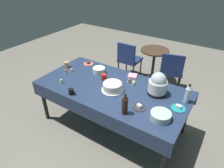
{
  "coord_description": "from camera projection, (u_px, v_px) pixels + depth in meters",
  "views": [
    {
      "loc": [
        1.32,
        -2.01,
        2.32
      ],
      "look_at": [
        0.0,
        0.0,
        0.8
      ],
      "focal_mm": 31.5,
      "sensor_mm": 36.0,
      "label": 1
    }
  ],
  "objects": [
    {
      "name": "soda_bottle_water",
      "position": [
        188.0,
        94.0,
        2.5
      ],
      "size": [
        0.07,
        0.07,
        0.27
      ],
      "color": "silver",
      "rests_on": "potluck_table"
    },
    {
      "name": "maroon_chair_right",
      "position": [
        172.0,
        69.0,
        3.89
      ],
      "size": [
        0.54,
        0.54,
        0.85
      ],
      "color": "navy",
      "rests_on": "ground"
    },
    {
      "name": "ground",
      "position": [
        112.0,
        125.0,
        3.27
      ],
      "size": [
        9.0,
        9.0,
        0.0
      ],
      "primitive_type": "plane",
      "color": "slate"
    },
    {
      "name": "cupcake_berry",
      "position": [
        72.0,
        70.0,
        3.24
      ],
      "size": [
        0.05,
        0.05,
        0.07
      ],
      "color": "beige",
      "rests_on": "potluck_table"
    },
    {
      "name": "cupcake_mint",
      "position": [
        61.0,
        81.0,
        2.95
      ],
      "size": [
        0.05,
        0.05,
        0.07
      ],
      "color": "beige",
      "rests_on": "potluck_table"
    },
    {
      "name": "dessert_plate_teal",
      "position": [
        178.0,
        108.0,
        2.45
      ],
      "size": [
        0.18,
        0.18,
        0.05
      ],
      "color": "teal",
      "rests_on": "potluck_table"
    },
    {
      "name": "soda_bottle_cola",
      "position": [
        125.0,
        105.0,
        2.31
      ],
      "size": [
        0.07,
        0.07,
        0.28
      ],
      "color": "#33190F",
      "rests_on": "potluck_table"
    },
    {
      "name": "cupcake_rose",
      "position": [
        129.0,
        81.0,
        2.96
      ],
      "size": [
        0.05,
        0.05,
        0.07
      ],
      "color": "beige",
      "rests_on": "potluck_table"
    },
    {
      "name": "maroon_chair_left",
      "position": [
        129.0,
        58.0,
        4.33
      ],
      "size": [
        0.44,
        0.44,
        0.85
      ],
      "color": "navy",
      "rests_on": "ground"
    },
    {
      "name": "slow_cooker",
      "position": [
        158.0,
        84.0,
        2.64
      ],
      "size": [
        0.26,
        0.26,
        0.33
      ],
      "color": "black",
      "rests_on": "potluck_table"
    },
    {
      "name": "round_cafe_table",
      "position": [
        154.0,
        59.0,
        4.26
      ],
      "size": [
        0.6,
        0.6,
        0.72
      ],
      "color": "#473323",
      "rests_on": "ground"
    },
    {
      "name": "dessert_plate_coral",
      "position": [
        88.0,
        63.0,
        3.5
      ],
      "size": [
        0.17,
        0.17,
        0.05
      ],
      "color": "#E07266",
      "rests_on": "potluck_table"
    },
    {
      "name": "frosted_layer_cake",
      "position": [
        112.0,
        87.0,
        2.77
      ],
      "size": [
        0.32,
        0.32,
        0.12
      ],
      "color": "silver",
      "rests_on": "potluck_table"
    },
    {
      "name": "potluck_table",
      "position": [
        112.0,
        90.0,
        2.9
      ],
      "size": [
        2.2,
        1.1,
        0.75
      ],
      "color": "navy",
      "rests_on": "ground"
    },
    {
      "name": "dessert_plate_charcoal",
      "position": [
        139.0,
        107.0,
        2.46
      ],
      "size": [
        0.17,
        0.17,
        0.05
      ],
      "color": "#2D2D33",
      "rests_on": "potluck_table"
    },
    {
      "name": "coffee_mug_red",
      "position": [
        104.0,
        77.0,
        3.01
      ],
      "size": [
        0.13,
        0.08,
        0.1
      ],
      "color": "#B2231E",
      "rests_on": "potluck_table"
    },
    {
      "name": "cupcake_cocoa",
      "position": [
        134.0,
        83.0,
        2.9
      ],
      "size": [
        0.05,
        0.05,
        0.07
      ],
      "color": "beige",
      "rests_on": "potluck_table"
    },
    {
      "name": "ceramic_snack_bowl",
      "position": [
        99.0,
        70.0,
        3.2
      ],
      "size": [
        0.2,
        0.2,
        0.09
      ],
      "primitive_type": "cylinder",
      "color": "silver",
      "rests_on": "potluck_table"
    },
    {
      "name": "paper_napkin_stack",
      "position": [
        132.0,
        76.0,
        3.12
      ],
      "size": [
        0.18,
        0.18,
        0.02
      ],
      "primitive_type": "cube",
      "rotation": [
        0.0,
        0.0,
        0.31
      ],
      "color": "pink",
      "rests_on": "potluck_table"
    },
    {
      "name": "coffee_mug_black",
      "position": [
        71.0,
        92.0,
        2.69
      ],
      "size": [
        0.11,
        0.07,
        0.08
      ],
      "color": "black",
      "rests_on": "potluck_table"
    },
    {
      "name": "coffee_mug_tan",
      "position": [
        67.0,
        65.0,
        3.37
      ],
      "size": [
        0.13,
        0.09,
        0.1
      ],
      "color": "tan",
      "rests_on": "potluck_table"
    },
    {
      "name": "cupcake_lemon",
      "position": [
        65.0,
        71.0,
        3.21
      ],
      "size": [
        0.05,
        0.05,
        0.07
      ],
      "color": "beige",
      "rests_on": "potluck_table"
    },
    {
      "name": "glass_salad_bowl",
      "position": [
        161.0,
        116.0,
        2.27
      ],
      "size": [
        0.24,
        0.24,
        0.08
      ],
      "primitive_type": "cylinder",
      "color": "#B2C6BC",
      "rests_on": "potluck_table"
    }
  ]
}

